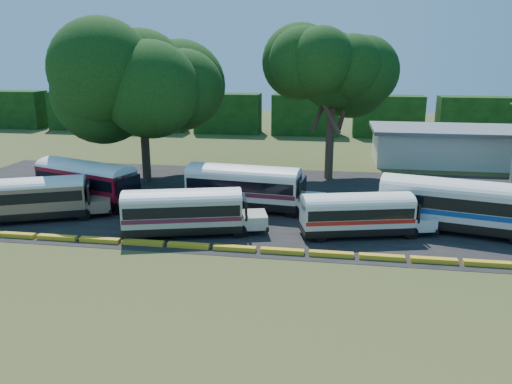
# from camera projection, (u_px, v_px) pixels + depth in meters

# --- Properties ---
(ground) EXTENTS (160.00, 160.00, 0.00)m
(ground) POSITION_uv_depth(u_px,v_px,m) (256.00, 258.00, 30.12)
(ground) COLOR #2D4617
(ground) RESTS_ON ground
(asphalt_strip) EXTENTS (64.00, 24.00, 0.02)m
(asphalt_strip) POSITION_uv_depth(u_px,v_px,m) (290.00, 202.00, 41.38)
(asphalt_strip) COLOR black
(asphalt_strip) RESTS_ON ground
(curb) EXTENTS (53.70, 0.45, 0.30)m
(curb) POSITION_uv_depth(u_px,v_px,m) (258.00, 250.00, 31.03)
(curb) COLOR orange
(curb) RESTS_ON ground
(terminal_building) EXTENTS (19.00, 9.00, 4.00)m
(terminal_building) POSITION_uv_depth(u_px,v_px,m) (458.00, 146.00, 55.39)
(terminal_building) COLOR silver
(terminal_building) RESTS_ON ground
(treeline_backdrop) EXTENTS (130.00, 4.00, 6.00)m
(treeline_backdrop) POSITION_uv_depth(u_px,v_px,m) (306.00, 115.00, 74.97)
(treeline_backdrop) COLOR black
(treeline_backdrop) RESTS_ON ground
(bus_beige) EXTENTS (9.96, 6.04, 3.22)m
(bus_beige) POSITION_uv_depth(u_px,v_px,m) (32.00, 196.00, 36.52)
(bus_beige) COLOR black
(bus_beige) RESTS_ON ground
(bus_red) EXTENTS (11.02, 6.13, 3.54)m
(bus_red) POSITION_uv_depth(u_px,v_px,m) (88.00, 180.00, 40.45)
(bus_red) COLOR black
(bus_red) RESTS_ON ground
(bus_cream_west) EXTENTS (9.98, 4.86, 3.19)m
(bus_cream_west) POSITION_uv_depth(u_px,v_px,m) (186.00, 209.00, 33.56)
(bus_cream_west) COLOR black
(bus_cream_west) RESTS_ON ground
(bus_cream_east) EXTENTS (11.05, 3.83, 3.56)m
(bus_cream_east) POSITION_uv_depth(u_px,v_px,m) (246.00, 185.00, 38.99)
(bus_cream_east) COLOR black
(bus_cream_east) RESTS_ON ground
(bus_white_red) EXTENTS (9.31, 4.41, 2.97)m
(bus_white_red) POSITION_uv_depth(u_px,v_px,m) (359.00, 212.00, 33.39)
(bus_white_red) COLOR black
(bus_white_red) RESTS_ON ground
(bus_white_blue) EXTENTS (11.56, 5.29, 3.69)m
(bus_white_blue) POSITION_uv_depth(u_px,v_px,m) (453.00, 202.00, 34.22)
(bus_white_blue) COLOR black
(bus_white_blue) RESTS_ON ground
(tree_west) EXTENTS (11.89, 11.89, 14.18)m
(tree_west) POSITION_uv_depth(u_px,v_px,m) (141.00, 77.00, 45.71)
(tree_west) COLOR #38261C
(tree_west) RESTS_ON ground
(tree_center) EXTENTS (9.55, 9.55, 13.91)m
(tree_center) POSITION_uv_depth(u_px,v_px,m) (333.00, 71.00, 46.59)
(tree_center) COLOR #38261C
(tree_center) RESTS_ON ground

